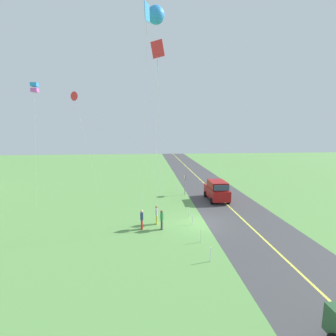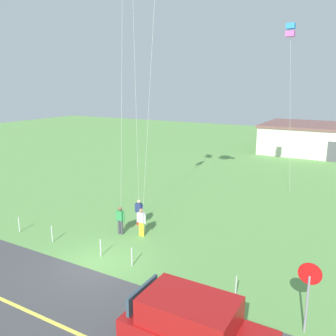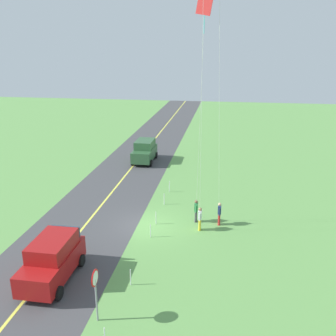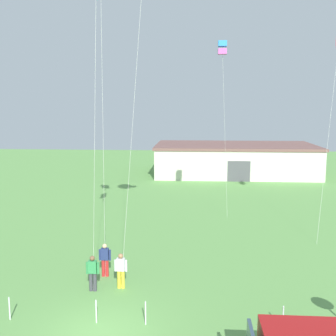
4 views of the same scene
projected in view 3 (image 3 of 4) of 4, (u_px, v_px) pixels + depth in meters
ground_plane at (145, 226)px, 25.08m from camera, size 120.00×120.00×0.10m
asphalt_road at (89, 221)px, 25.66m from camera, size 120.00×7.00×0.00m
road_centre_stripe at (89, 221)px, 25.66m from camera, size 120.00×0.16×0.00m
car_suv_foreground at (52, 259)px, 18.95m from camera, size 4.40×2.12×2.24m
car_parked_west_far at (145, 151)px, 38.60m from camera, size 4.40×2.12×2.24m
stop_sign at (95, 285)px, 15.82m from camera, size 0.76×0.08×2.56m
person_adult_near at (196, 210)px, 25.32m from camera, size 0.58×0.22×1.60m
person_adult_companion at (219, 213)px, 24.90m from camera, size 0.58×0.22×1.60m
person_child_watcher at (200, 218)px, 24.16m from camera, size 0.58×0.22×1.60m
kite_red_low at (205, 10)px, 20.94m from camera, size 0.66×1.05×14.46m
fence_post_0 at (169, 187)px, 30.69m from camera, size 0.05×0.05×0.90m
fence_post_1 at (164, 199)px, 28.23m from camera, size 0.05×0.05×0.90m
fence_post_2 at (156, 218)px, 25.10m from camera, size 0.05×0.05×0.90m
fence_post_3 at (150, 231)px, 23.37m from camera, size 0.05×0.05×0.90m
fence_post_4 at (131, 277)px, 18.67m from camera, size 0.05×0.05×0.90m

